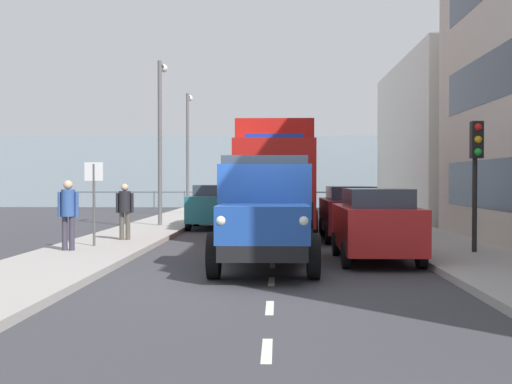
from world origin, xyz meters
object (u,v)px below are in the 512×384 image
lamp_post_promenade (161,127)px  street_sign (94,189)px  car_maroon_kerbside_1 (349,212)px  pedestrian_by_lamp (68,209)px  traffic_light_near (476,157)px  truck_vintage_blue (265,215)px  car_teal_oppositeside_0 (214,206)px  lorry_cargo_red (275,175)px  car_red_kerbside_near (376,224)px  pedestrian_couple_a (125,207)px  lamp_post_far (188,142)px

lamp_post_promenade → street_sign: size_ratio=2.86×
car_maroon_kerbside_1 → pedestrian_by_lamp: size_ratio=2.50×
pedestrian_by_lamp → lamp_post_promenade: lamp_post_promenade is taller
pedestrian_by_lamp → traffic_light_near: bearing=179.3°
truck_vintage_blue → lamp_post_promenade: bearing=-70.0°
car_teal_oppositeside_0 → traffic_light_near: size_ratio=1.33×
car_teal_oppositeside_0 → lorry_cargo_red: bearing=124.0°
car_red_kerbside_near → lamp_post_promenade: lamp_post_promenade is taller
truck_vintage_blue → street_sign: (4.67, -3.57, 0.50)m
car_red_kerbside_near → car_maroon_kerbside_1: same height
lorry_cargo_red → traffic_light_near: 8.11m
pedestrian_couple_a → truck_vintage_blue: bearing=128.4°
pedestrian_by_lamp → lamp_post_promenade: size_ratio=0.27×
lamp_post_promenade → pedestrian_couple_a: bearing=90.8°
lamp_post_promenade → lamp_post_far: size_ratio=1.00×
truck_vintage_blue → pedestrian_by_lamp: (5.00, -2.39, 0.01)m
pedestrian_couple_a → lamp_post_promenade: lamp_post_promenade is taller
truck_vintage_blue → car_red_kerbside_near: (-2.57, -1.53, -0.28)m
car_teal_oppositeside_0 → pedestrian_by_lamp: size_ratio=2.41×
traffic_light_near → street_sign: (9.78, -1.31, -0.79)m
truck_vintage_blue → car_red_kerbside_near: truck_vintage_blue is taller
truck_vintage_blue → pedestrian_couple_a: size_ratio=3.40×
car_maroon_kerbside_1 → traffic_light_near: bearing=116.9°
lamp_post_promenade → street_sign: (0.32, 8.39, -2.31)m
truck_vintage_blue → traffic_light_near: 5.74m
lorry_cargo_red → lamp_post_far: size_ratio=1.27×
lorry_cargo_red → traffic_light_near: lorry_cargo_red is taller
lamp_post_far → pedestrian_by_lamp: bearing=88.8°
pedestrian_couple_a → street_sign: bearing=77.1°
car_teal_oppositeside_0 → lamp_post_promenade: 3.75m
pedestrian_couple_a → street_sign: street_sign is taller
lorry_cargo_red → car_red_kerbside_near: 7.63m
lorry_cargo_red → street_sign: (4.83, 5.10, -0.39)m
car_red_kerbside_near → lamp_post_promenade: 12.89m
car_maroon_kerbside_1 → car_teal_oppositeside_0: bearing=-45.9°
lamp_post_promenade → lamp_post_far: lamp_post_promenade is taller
lamp_post_promenade → car_maroon_kerbside_1: bearing=145.9°
car_maroon_kerbside_1 → lamp_post_far: (7.16, -14.45, 3.09)m
pedestrian_by_lamp → pedestrian_couple_a: pedestrian_by_lamp is taller
traffic_light_near → lamp_post_promenade: size_ratio=0.50×
truck_vintage_blue → street_sign: truck_vintage_blue is taller
lorry_cargo_red → street_sign: bearing=46.6°
lamp_post_far → pedestrian_couple_a: bearing=91.2°
car_red_kerbside_near → lorry_cargo_red: bearing=-71.4°
pedestrian_by_lamp → pedestrian_couple_a: (-0.74, -2.99, -0.07)m
truck_vintage_blue → car_red_kerbside_near: size_ratio=1.39×
lorry_cargo_red → pedestrian_couple_a: bearing=36.7°
car_maroon_kerbside_1 → car_teal_oppositeside_0: 6.94m
car_teal_oppositeside_0 → street_sign: 9.05m
car_red_kerbside_near → car_maroon_kerbside_1: (-0.00, -5.74, 0.00)m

